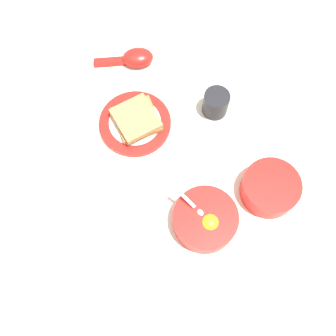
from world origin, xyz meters
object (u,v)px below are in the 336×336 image
Objects in this scene: toast_plate at (135,123)px; egg_bowl at (205,219)px; soup_spoon at (134,58)px; drinking_cup at (216,103)px; congee_bowl at (270,188)px; toast_sandwich at (136,119)px.

egg_bowl is at bearing 176.44° from toast_plate.
egg_bowl reaches higher than soup_spoon.
drinking_cup is (0.21, -0.20, 0.01)m from egg_bowl.
soup_spoon reaches higher than toast_plate.
soup_spoon is 0.47m from congee_bowl.
soup_spoon is (0.15, -0.10, 0.01)m from toast_plate.
congee_bowl is at bearing 170.71° from drinking_cup.
toast_sandwich is at bearing 23.35° from congee_bowl.
drinking_cup reaches higher than soup_spoon.
soup_spoon is 2.38× the size of drinking_cup.
drinking_cup is (-0.23, -0.08, 0.02)m from soup_spoon.
congee_bowl is (-0.32, -0.14, 0.00)m from toast_sandwich.
toast_sandwich is 0.19m from drinking_cup.
congee_bowl is at bearing -156.65° from toast_sandwich.
toast_sandwich is 0.95× the size of congee_bowl.
toast_sandwich reaches higher than toast_plate.
egg_bowl reaches higher than congee_bowl.
toast_sandwich is 0.81× the size of soup_spoon.
soup_spoon is at bearing -15.47° from egg_bowl.
toast_sandwich is (0.29, -0.02, 0.00)m from egg_bowl.
egg_bowl is 0.28m from drinking_cup.
congee_bowl is (-0.32, -0.14, 0.02)m from toast_plate.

